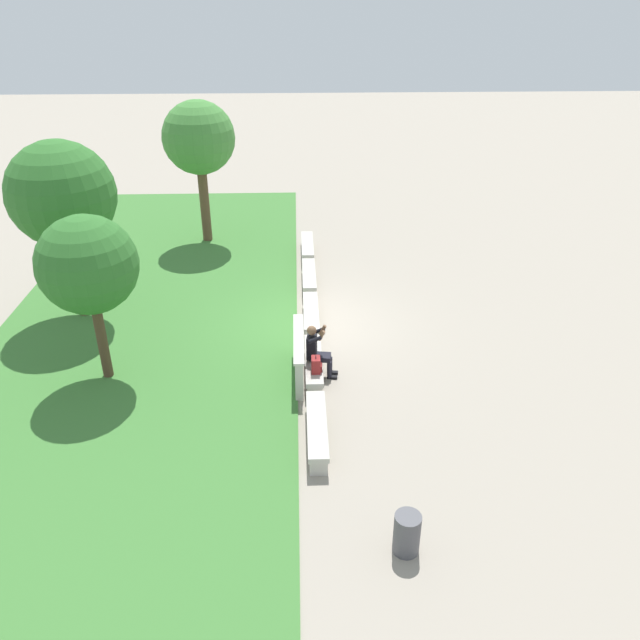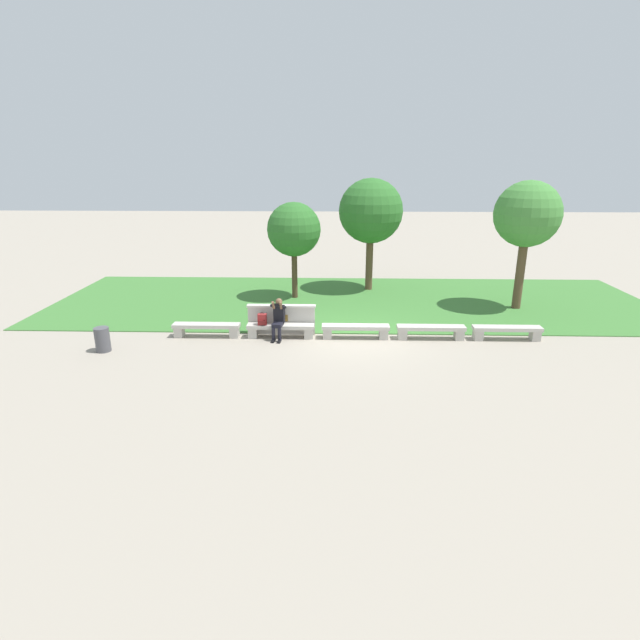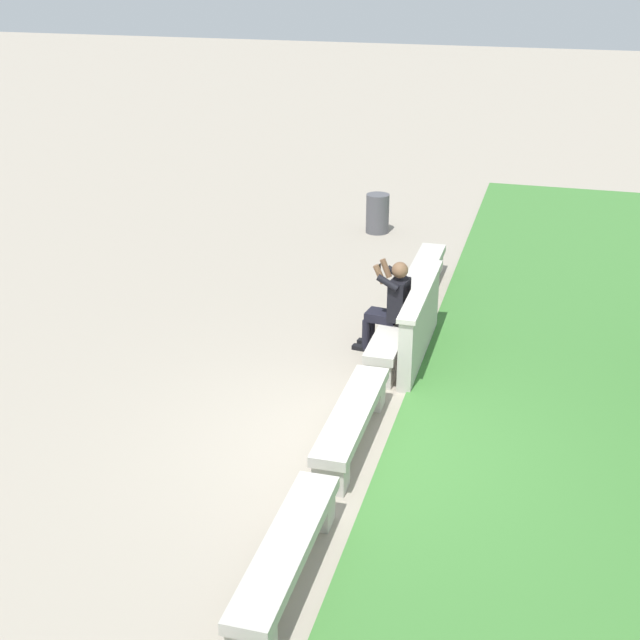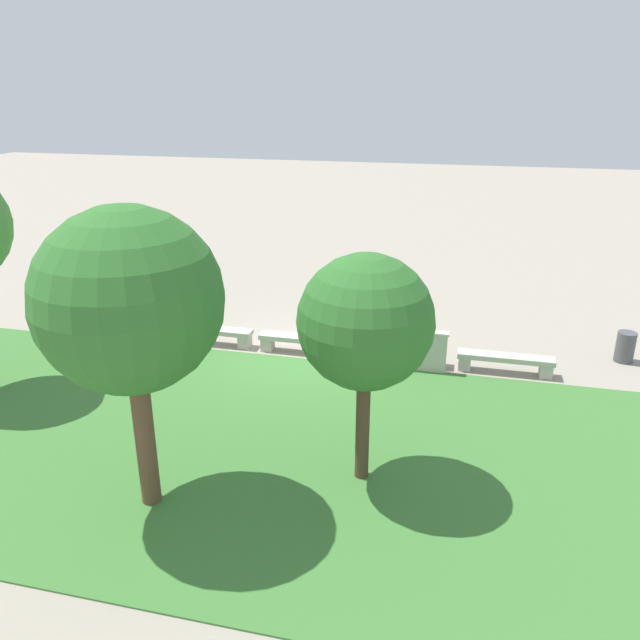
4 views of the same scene
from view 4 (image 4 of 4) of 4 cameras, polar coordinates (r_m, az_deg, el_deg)
ground_plane at (r=15.67m, az=-1.61°, el=-3.02°), size 80.00×80.00×0.00m
grass_strip at (r=11.97m, az=-7.17°, el=-11.22°), size 23.95×8.00×0.03m
bench_main at (r=15.12m, az=16.58°, el=-3.60°), size 2.19×0.40×0.45m
bench_near at (r=15.14m, az=7.35°, el=-2.82°), size 2.19×0.40×0.45m
bench_mid at (r=15.54m, az=-1.62°, el=-1.99°), size 2.19×0.40×0.45m
bench_far at (r=16.31m, az=-9.92°, el=-1.18°), size 2.19×0.40×0.45m
bench_end at (r=17.39m, az=-17.34°, el=-0.44°), size 2.19×0.40×0.45m
backrest_wall_with_plaque at (r=14.74m, az=7.23°, el=-2.59°), size 2.26×0.24×1.01m
person_photographer at (r=15.04m, az=7.67°, el=-1.22°), size 0.51×0.76×1.32m
backpack at (r=15.01m, az=9.65°, el=-1.83°), size 0.28×0.24×0.43m
tree_left_background at (r=9.73m, az=4.18°, el=-0.26°), size 2.17×2.17×3.95m
tree_right_background at (r=9.28m, az=-17.04°, el=1.62°), size 2.73×2.73×4.82m
trash_bin at (r=16.77m, az=26.13°, el=-2.22°), size 0.44×0.44×0.75m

